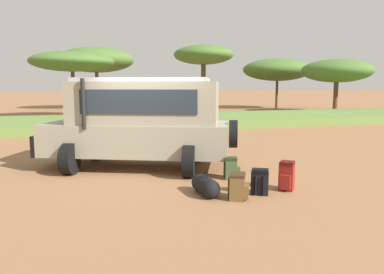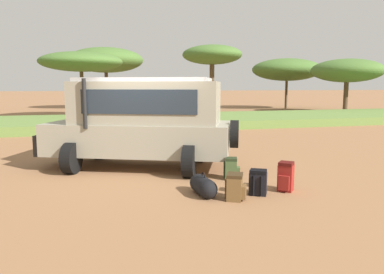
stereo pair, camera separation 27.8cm
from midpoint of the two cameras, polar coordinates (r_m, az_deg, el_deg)
The scene contains 13 objects.
ground_plane at distance 9.98m, azimuth -7.68°, elevation -5.19°, with size 320.00×320.00×0.00m, color #936642.
grass_bank at distance 21.31m, azimuth -12.82°, elevation 2.20°, with size 120.00×7.00×0.44m.
safari_vehicle at distance 10.22m, azimuth -8.53°, elevation 2.46°, with size 5.38×3.82×2.44m.
backpack_beside_front_wheel at distance 7.90m, azimuth 9.31°, elevation -6.78°, with size 0.44×0.45×0.53m.
backpack_cluster_center at distance 8.29m, azimuth 13.29°, elevation -5.84°, with size 0.44×0.45×0.63m.
backpack_near_rear_wheel at distance 9.07m, azimuth 5.16°, elevation -4.81°, with size 0.44×0.40×0.52m.
backpack_outermost at distance 7.49m, azimuth 5.96°, elevation -7.55°, with size 0.48×0.48×0.52m.
duffel_bag_low_black_case at distance 7.76m, azimuth 1.03°, elevation -7.44°, with size 0.41×0.95×0.48m.
acacia_tree_left_mid at distance 27.73m, azimuth -18.07°, elevation 10.86°, with size 5.76×5.24×4.59m.
acacia_tree_centre_back at distance 37.89m, azimuth -14.60°, elevation 11.29°, with size 7.22×6.43×5.91m.
acacia_tree_right_mid at distance 33.09m, azimuth 1.51°, elevation 12.34°, with size 5.12×5.51×5.72m.
acacia_tree_far_right at distance 38.19m, azimuth 12.69°, elevation 9.95°, with size 6.89×6.14×4.87m.
acacia_tree_distant_right at distance 33.88m, azimuth 20.99°, elevation 9.38°, with size 5.88×5.71×4.44m.
Camera 1 is at (-1.70, -9.56, 2.23)m, focal length 35.00 mm.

